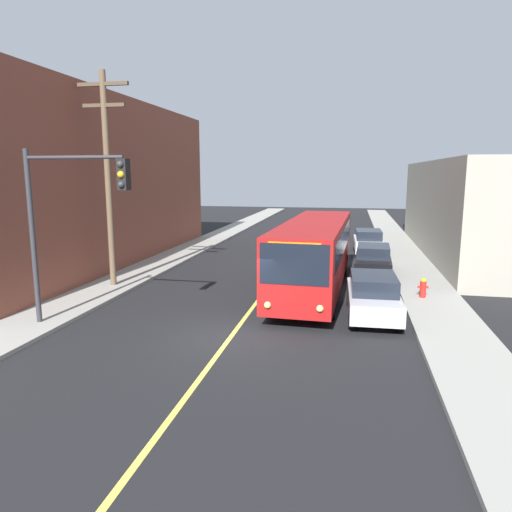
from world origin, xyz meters
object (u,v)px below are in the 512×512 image
(utility_pole_near, at_px, (107,170))
(fire_hydrant, at_px, (423,287))
(parked_car_silver, at_px, (373,296))
(parked_car_black, at_px, (373,260))
(city_bus, at_px, (315,251))
(traffic_signal_left_corner, at_px, (70,205))
(parked_car_white, at_px, (368,242))

(utility_pole_near, distance_m, fire_hydrant, 14.82)
(parked_car_silver, xyz_separation_m, fire_hydrant, (2.19, 2.81, -0.26))
(parked_car_silver, height_order, utility_pole_near, utility_pole_near)
(parked_car_black, bearing_deg, city_bus, -126.50)
(parked_car_black, distance_m, traffic_signal_left_corner, 15.40)
(parked_car_silver, bearing_deg, fire_hydrant, 52.10)
(parked_car_silver, xyz_separation_m, parked_car_black, (0.30, 7.46, 0.00))
(fire_hydrant, bearing_deg, parked_car_black, 112.04)
(fire_hydrant, bearing_deg, traffic_signal_left_corner, -153.22)
(city_bus, xyz_separation_m, parked_car_black, (2.77, 3.74, -0.98))
(traffic_signal_left_corner, bearing_deg, parked_car_black, 46.24)
(parked_car_white, distance_m, utility_pole_near, 17.65)
(fire_hydrant, bearing_deg, parked_car_white, 99.40)
(parked_car_white, distance_m, traffic_signal_left_corner, 20.79)
(utility_pole_near, height_order, traffic_signal_left_corner, utility_pole_near)
(city_bus, xyz_separation_m, parked_car_white, (2.75, 10.59, -0.98))
(parked_car_black, xyz_separation_m, fire_hydrant, (1.88, -4.65, -0.26))
(traffic_signal_left_corner, distance_m, fire_hydrant, 14.23)
(city_bus, bearing_deg, parked_car_white, 75.45)
(parked_car_silver, relative_size, parked_car_white, 1.00)
(parked_car_silver, bearing_deg, utility_pole_near, 168.97)
(parked_car_white, relative_size, traffic_signal_left_corner, 0.74)
(city_bus, relative_size, parked_car_silver, 2.75)
(city_bus, bearing_deg, fire_hydrant, -11.07)
(parked_car_white, relative_size, fire_hydrant, 5.29)
(parked_car_white, height_order, utility_pole_near, utility_pole_near)
(utility_pole_near, bearing_deg, parked_car_black, 23.08)
(parked_car_silver, distance_m, parked_car_white, 14.31)
(city_bus, bearing_deg, utility_pole_near, -171.36)
(utility_pole_near, relative_size, fire_hydrant, 11.49)
(parked_car_silver, bearing_deg, city_bus, 123.53)
(city_bus, height_order, parked_car_black, city_bus)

